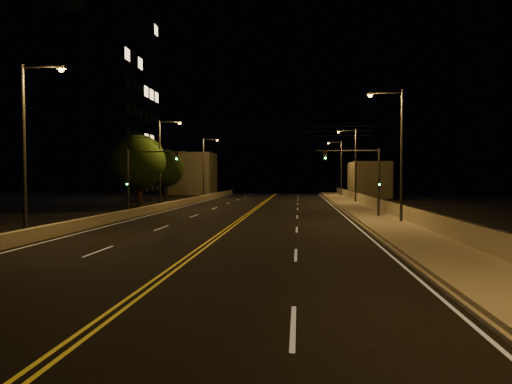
# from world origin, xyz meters

# --- Properties ---
(ground) EXTENTS (160.00, 160.00, 0.00)m
(ground) POSITION_xyz_m (0.00, 0.00, 0.00)
(ground) COLOR black
(ground) RESTS_ON ground
(road) EXTENTS (18.00, 120.00, 0.02)m
(road) POSITION_xyz_m (0.00, 20.00, 0.01)
(road) COLOR black
(road) RESTS_ON ground
(sidewalk) EXTENTS (3.60, 120.00, 0.30)m
(sidewalk) POSITION_xyz_m (10.80, 20.00, 0.15)
(sidewalk) COLOR gray
(sidewalk) RESTS_ON ground
(curb) EXTENTS (0.14, 120.00, 0.15)m
(curb) POSITION_xyz_m (8.93, 20.00, 0.07)
(curb) COLOR gray
(curb) RESTS_ON ground
(parapet_wall) EXTENTS (0.30, 120.00, 1.00)m
(parapet_wall) POSITION_xyz_m (12.45, 20.00, 0.80)
(parapet_wall) COLOR #ADA290
(parapet_wall) RESTS_ON sidewalk
(jersey_barrier) EXTENTS (0.45, 120.00, 0.72)m
(jersey_barrier) POSITION_xyz_m (-9.39, 20.00, 0.36)
(jersey_barrier) COLOR #ADA290
(jersey_barrier) RESTS_ON ground
(distant_building_right) EXTENTS (6.00, 10.00, 5.97)m
(distant_building_right) POSITION_xyz_m (16.50, 66.33, 2.99)
(distant_building_right) COLOR slate
(distant_building_right) RESTS_ON ground
(distant_building_left) EXTENTS (8.00, 8.00, 8.13)m
(distant_building_left) POSITION_xyz_m (-16.00, 74.21, 4.06)
(distant_building_left) COLOR slate
(distant_building_left) RESTS_ON ground
(parapet_rail) EXTENTS (0.06, 120.00, 0.06)m
(parapet_rail) POSITION_xyz_m (12.45, 20.00, 1.33)
(parapet_rail) COLOR black
(parapet_rail) RESTS_ON parapet_wall
(lane_markings) EXTENTS (17.32, 116.00, 0.00)m
(lane_markings) POSITION_xyz_m (0.00, 19.93, 0.02)
(lane_markings) COLOR silver
(lane_markings) RESTS_ON road
(streetlight_1) EXTENTS (2.55, 0.28, 9.47)m
(streetlight_1) POSITION_xyz_m (11.53, 22.70, 5.45)
(streetlight_1) COLOR #2D2D33
(streetlight_1) RESTS_ON ground
(streetlight_2) EXTENTS (2.55, 0.28, 9.47)m
(streetlight_2) POSITION_xyz_m (11.53, 46.94, 5.45)
(streetlight_2) COLOR #2D2D33
(streetlight_2) RESTS_ON ground
(streetlight_3) EXTENTS (2.55, 0.28, 9.47)m
(streetlight_3) POSITION_xyz_m (11.53, 65.21, 5.45)
(streetlight_3) COLOR #2D2D33
(streetlight_3) RESTS_ON ground
(streetlight_4) EXTENTS (2.55, 0.28, 9.47)m
(streetlight_4) POSITION_xyz_m (-9.93, 13.66, 5.45)
(streetlight_4) COLOR #2D2D33
(streetlight_4) RESTS_ON ground
(streetlight_5) EXTENTS (2.55, 0.28, 9.47)m
(streetlight_5) POSITION_xyz_m (-9.93, 36.40, 5.45)
(streetlight_5) COLOR #2D2D33
(streetlight_5) RESTS_ON ground
(streetlight_6) EXTENTS (2.55, 0.28, 9.47)m
(streetlight_6) POSITION_xyz_m (-9.93, 57.47, 5.45)
(streetlight_6) COLOR #2D2D33
(streetlight_6) RESTS_ON ground
(traffic_signal_right) EXTENTS (5.11, 0.31, 5.75)m
(traffic_signal_right) POSITION_xyz_m (9.96, 26.84, 3.67)
(traffic_signal_right) COLOR #2D2D33
(traffic_signal_right) RESTS_ON ground
(traffic_signal_left) EXTENTS (5.11, 0.31, 5.75)m
(traffic_signal_left) POSITION_xyz_m (-8.76, 26.84, 3.67)
(traffic_signal_left) COLOR #2D2D33
(traffic_signal_left) RESTS_ON ground
(overhead_wires) EXTENTS (22.00, 0.03, 0.83)m
(overhead_wires) POSITION_xyz_m (0.00, 29.50, 7.40)
(overhead_wires) COLOR black
(building_tower) EXTENTS (24.00, 15.00, 30.72)m
(building_tower) POSITION_xyz_m (-30.80, 54.85, 14.79)
(building_tower) COLOR slate
(building_tower) RESTS_ON ground
(tree_0) EXTENTS (5.95, 5.95, 8.07)m
(tree_0) POSITION_xyz_m (-12.80, 36.91, 5.09)
(tree_0) COLOR black
(tree_0) RESTS_ON ground
(tree_1) EXTENTS (5.45, 5.45, 7.38)m
(tree_1) POSITION_xyz_m (-15.57, 44.96, 4.65)
(tree_1) COLOR black
(tree_1) RESTS_ON ground
(tree_2) EXTENTS (5.57, 5.57, 7.54)m
(tree_2) POSITION_xyz_m (-15.06, 53.43, 4.75)
(tree_2) COLOR black
(tree_2) RESTS_ON ground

